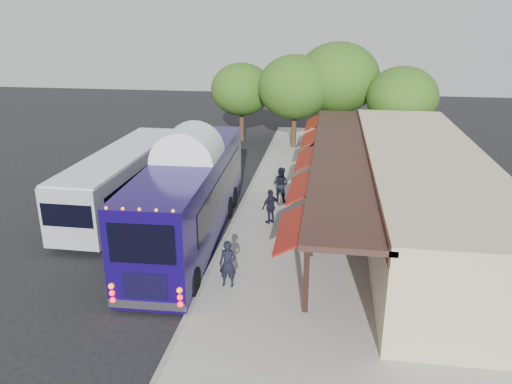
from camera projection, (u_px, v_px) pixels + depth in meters
The scene contains 15 objects.
ground at pixel (218, 254), 20.40m from camera, with size 90.00×90.00×0.00m, color black.
sidewalk at pixel (340, 221), 23.41m from camera, with size 10.00×40.00×0.15m, color #9E9B93.
curb at pixel (237, 215), 24.10m from camera, with size 0.20×40.00×0.16m, color gray.
station_shelter at pixel (419, 189), 22.34m from camera, with size 8.15×20.00×3.60m.
coach_bus at pixel (190, 193), 21.15m from camera, with size 2.99×12.39×3.94m.
city_bus at pixel (124, 178), 24.65m from camera, with size 2.52×11.02×2.95m.
ped_a at pixel (228, 264), 17.44m from camera, with size 0.62×0.41×1.70m, color black.
ped_b at pixel (281, 184), 25.51m from camera, with size 0.88×0.68×1.80m, color black.
ped_c at pixel (271, 206), 22.79m from camera, with size 0.95×0.40×1.63m, color black.
ped_d at pixel (315, 149), 31.98m from camera, with size 1.23×0.71×1.91m, color black.
sign_board at pixel (299, 231), 20.27m from camera, with size 0.21×0.51×1.15m.
tree_left at pixel (295, 87), 34.89m from camera, with size 5.23×5.23×6.69m.
tree_mid at pixel (338, 78), 35.42m from camera, with size 5.87×5.87×7.51m.
tree_right at pixel (402, 97), 33.28m from camera, with size 4.75×4.75×6.09m.
tree_far at pixel (241, 89), 37.57m from camera, with size 4.61×4.61×5.90m.
Camera 1 is at (4.27, -17.94, 9.22)m, focal length 35.00 mm.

